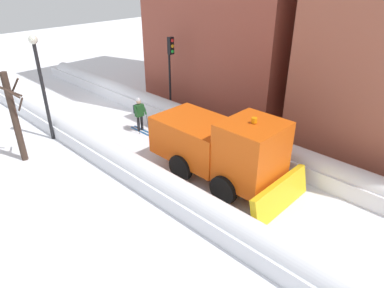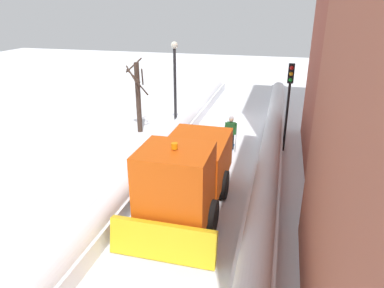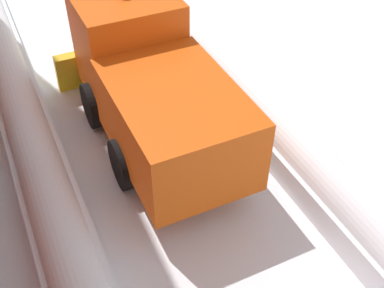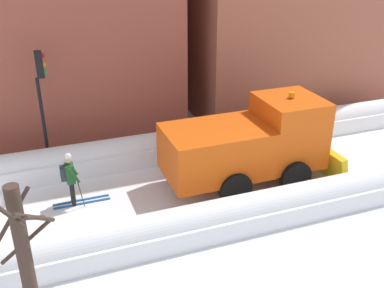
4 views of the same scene
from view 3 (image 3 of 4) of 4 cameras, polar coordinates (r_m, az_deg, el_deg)
The scene contains 4 objects.
ground_plane at distance 10.61m, azimuth -3.40°, elevation -2.34°, with size 80.00×80.00×0.00m, color white.
snowbank_left at distance 9.91m, azimuth -17.18°, elevation -4.45°, with size 1.10×36.00×1.12m.
snowbank_right at distance 11.21m, azimuth 8.54°, elevation 3.23°, with size 1.10×36.00×1.06m.
plow_truck at distance 10.39m, azimuth -4.91°, elevation 7.04°, with size 3.20×5.98×3.12m.
Camera 3 is at (-2.66, 2.84, 7.37)m, focal length 44.53 mm.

